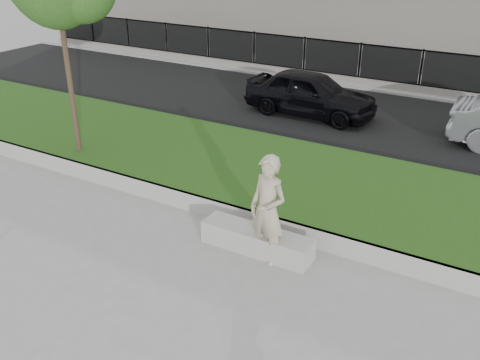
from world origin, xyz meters
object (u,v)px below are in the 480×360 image
Objects in this scene: man at (268,210)px; book at (265,230)px; stone_bench at (257,240)px; car_dark at (310,93)px.

man is 9.94× the size of book.
car_dark reaches higher than stone_bench.
car_dark is (-2.27, 7.57, 0.52)m from stone_bench.
stone_bench is 1.06× the size of man.
man reaches higher than book.
stone_bench is at bearing -161.06° from car_dark.
book is at bearing 30.47° from stone_bench.
car_dark is (-2.55, 7.72, -0.26)m from man.
stone_bench is 10.49× the size of book.
book is at bearing -160.04° from car_dark.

